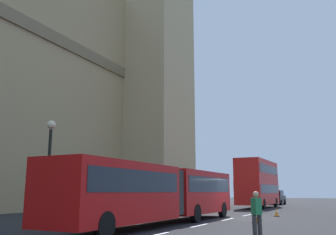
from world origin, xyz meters
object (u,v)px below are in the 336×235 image
articulated_bus (162,190)px  street_lamp (49,164)px  traffic_cone_middle (258,216)px  sedan_lead (276,197)px  traffic_cone_west (255,217)px  pedestrian_near_cones (257,213)px  traffic_cone_east (277,212)px  double_decker_bus (258,182)px

articulated_bus → street_lamp: bearing=128.9°
articulated_bus → traffic_cone_middle: size_ratio=27.45×
articulated_bus → sedan_lead: bearing=0.5°
articulated_bus → traffic_cone_west: articulated_bus is taller
articulated_bus → pedestrian_near_cones: 7.02m
pedestrian_near_cones → sedan_lead: bearing=9.5°
street_lamp → pedestrian_near_cones: street_lamp is taller
traffic_cone_east → pedestrian_near_cones: bearing=-172.5°
traffic_cone_east → street_lamp: 15.67m
traffic_cone_west → traffic_cone_east: 5.83m
articulated_bus → traffic_cone_east: articulated_bus is taller
sedan_lead → traffic_cone_middle: 28.27m
sedan_lead → street_lamp: (-36.53, 4.25, 2.14)m
sedan_lead → street_lamp: 36.84m
double_decker_bus → traffic_cone_west: (-18.66, -4.10, -2.43)m
sedan_lead → traffic_cone_east: bearing=-169.4°
double_decker_bus → sedan_lead: bearing=1.3°
double_decker_bus → traffic_cone_middle: bearing=-167.1°
traffic_cone_west → street_lamp: street_lamp is taller
street_lamp → pedestrian_near_cones: (-0.11, -10.38, -2.14)m
traffic_cone_west → traffic_cone_middle: size_ratio=1.00×
double_decker_bus → street_lamp: (-25.59, 4.50, 0.35)m
articulated_bus → traffic_cone_middle: 6.45m
double_decker_bus → traffic_cone_west: size_ratio=16.51×
sedan_lead → traffic_cone_west: (-29.60, -4.35, -0.63)m
traffic_cone_east → pedestrian_near_cones: 12.98m
sedan_lead → traffic_cone_middle: size_ratio=7.59×
articulated_bus → traffic_cone_west: (3.29, -4.09, -1.46)m
articulated_bus → double_decker_bus: double_decker_bus is taller
traffic_cone_west → pedestrian_near_cones: size_ratio=0.34×
double_decker_bus → traffic_cone_east: (-12.84, -4.18, -2.43)m
double_decker_bus → sedan_lead: (10.94, 0.26, -1.80)m
articulated_bus → traffic_cone_middle: articulated_bus is taller
traffic_cone_middle → street_lamp: (-8.57, 8.40, 2.77)m
traffic_cone_middle → double_decker_bus: bearing=12.9°
street_lamp → traffic_cone_middle: bearing=-44.4°
traffic_cone_east → street_lamp: bearing=145.7°
traffic_cone_west → pedestrian_near_cones: bearing=-165.8°
traffic_cone_middle → traffic_cone_east: bearing=-3.8°
double_decker_bus → pedestrian_near_cones: double_decker_bus is taller
traffic_cone_middle → traffic_cone_east: (4.18, -0.28, 0.00)m
sedan_lead → traffic_cone_west: size_ratio=7.59×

